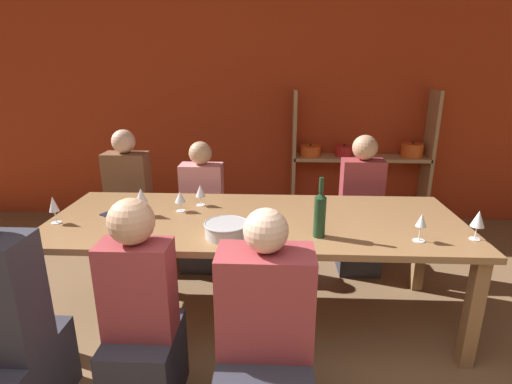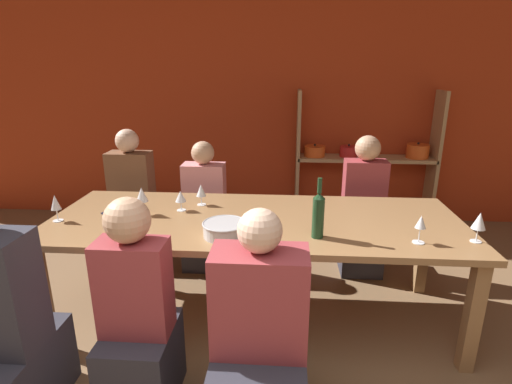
% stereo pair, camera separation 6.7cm
% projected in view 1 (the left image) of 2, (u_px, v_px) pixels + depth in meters
% --- Properties ---
extents(wall_back_red, '(8.80, 0.06, 2.70)m').
position_uv_depth(wall_back_red, '(258.00, 99.00, 4.37)').
color(wall_back_red, '#B23819').
rests_on(wall_back_red, ground_plane).
extents(shelf_unit, '(1.48, 0.30, 1.47)m').
position_uv_depth(shelf_unit, '(359.00, 179.00, 4.38)').
color(shelf_unit, tan).
rests_on(shelf_unit, ground_plane).
extents(dining_table, '(2.69, 1.02, 0.75)m').
position_uv_depth(dining_table, '(255.00, 229.00, 2.65)').
color(dining_table, olive).
rests_on(dining_table, ground_plane).
extents(mixing_bowl, '(0.27, 0.27, 0.08)m').
position_uv_depth(mixing_bowl, '(226.00, 229.00, 2.34)').
color(mixing_bowl, '#B7BABC').
rests_on(mixing_bowl, dining_table).
extents(wine_bottle_green, '(0.07, 0.07, 0.36)m').
position_uv_depth(wine_bottle_green, '(320.00, 214.00, 2.30)').
color(wine_bottle_green, '#19381E').
rests_on(wine_bottle_green, dining_table).
extents(wine_glass_empty_a, '(0.08, 0.08, 0.19)m').
position_uv_depth(wine_glass_empty_a, '(141.00, 196.00, 2.64)').
color(wine_glass_empty_a, white).
rests_on(wine_glass_empty_a, dining_table).
extents(wine_glass_white_a, '(0.06, 0.06, 0.18)m').
position_uv_depth(wine_glass_white_a, '(54.00, 205.00, 2.51)').
color(wine_glass_white_a, white).
rests_on(wine_glass_white_a, dining_table).
extents(wine_glass_empty_b, '(0.08, 0.08, 0.18)m').
position_uv_depth(wine_glass_empty_b, '(478.00, 219.00, 2.27)').
color(wine_glass_empty_b, white).
rests_on(wine_glass_empty_b, dining_table).
extents(wine_glass_white_b, '(0.08, 0.08, 0.14)m').
position_uv_depth(wine_glass_white_b, '(180.00, 198.00, 2.72)').
color(wine_glass_white_b, white).
rests_on(wine_glass_white_b, dining_table).
extents(wine_glass_white_c, '(0.07, 0.07, 0.16)m').
position_uv_depth(wine_glass_white_c, '(421.00, 222.00, 2.25)').
color(wine_glass_white_c, white).
rests_on(wine_glass_white_c, dining_table).
extents(wine_glass_white_d, '(0.07, 0.07, 0.15)m').
position_uv_depth(wine_glass_white_d, '(200.00, 192.00, 2.84)').
color(wine_glass_white_d, white).
rests_on(wine_glass_white_d, dining_table).
extents(cell_phone, '(0.16, 0.14, 0.01)m').
position_uv_depth(cell_phone, '(111.00, 215.00, 2.66)').
color(cell_phone, '#1E2338').
rests_on(cell_phone, dining_table).
extents(person_near_a, '(0.34, 0.43, 1.14)m').
position_uv_depth(person_near_a, '(142.00, 332.00, 2.00)').
color(person_near_a, '#2D2D38').
rests_on(person_near_a, ground_plane).
extents(person_far_a, '(0.34, 0.43, 1.17)m').
position_uv_depth(person_far_a, '(359.00, 220.00, 3.42)').
color(person_far_a, '#2D2D38').
rests_on(person_far_a, ground_plane).
extents(person_near_b, '(0.43, 0.54, 1.13)m').
position_uv_depth(person_near_b, '(265.00, 353.00, 1.89)').
color(person_near_b, '#2D2D38').
rests_on(person_near_b, ground_plane).
extents(person_far_b, '(0.37, 0.46, 1.19)m').
position_uv_depth(person_far_b, '(131.00, 213.00, 3.57)').
color(person_far_b, '#2D2D38').
rests_on(person_far_b, ground_plane).
extents(person_far_c, '(0.35, 0.44, 1.11)m').
position_uv_depth(person_far_c, '(203.00, 221.00, 3.49)').
color(person_far_c, '#2D2D38').
rests_on(person_far_c, ground_plane).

